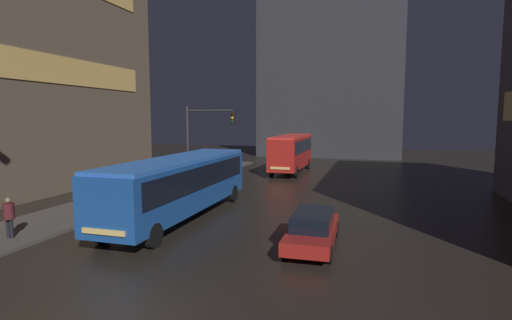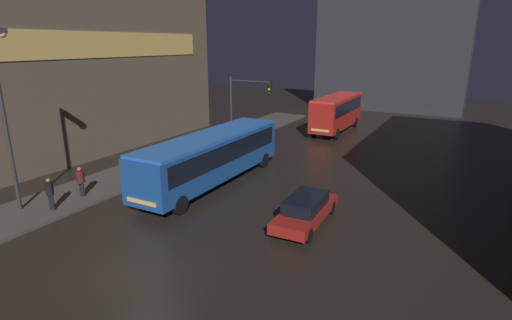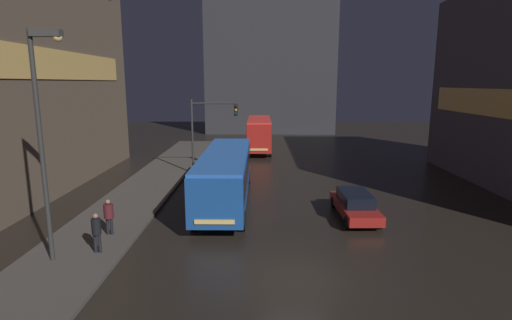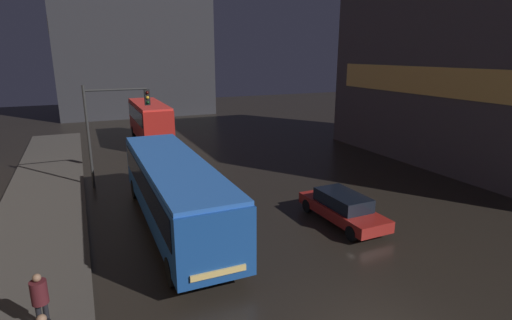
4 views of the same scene
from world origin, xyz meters
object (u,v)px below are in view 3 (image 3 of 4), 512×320
traffic_light_main (209,124)px  pedestrian_mid (96,229)px  pedestrian_near (109,213)px  car_taxi (355,204)px  bus_near (226,172)px  street_lamp_sidewalk (44,116)px  bus_far (259,131)px

traffic_light_main → pedestrian_mid: bearing=-100.9°
pedestrian_near → traffic_light_main: traffic_light_main is taller
car_taxi → traffic_light_main: bearing=-48.9°
pedestrian_near → traffic_light_main: 13.38m
pedestrian_near → car_taxi: bearing=-49.4°
car_taxi → pedestrian_mid: pedestrian_mid is taller
pedestrian_near → traffic_light_main: (3.08, 12.71, 2.83)m
car_taxi → bus_near: bearing=-21.0°
bus_near → street_lamp_sidewalk: (-6.00, -8.17, 3.96)m
traffic_light_main → bus_far: bearing=70.7°
pedestrian_mid → street_lamp_sidewalk: size_ratio=0.19×
pedestrian_mid → bus_near: bearing=124.1°
pedestrian_mid → bus_far: bearing=141.7°
bus_far → pedestrian_near: bearing=73.8°
car_taxi → bus_far: bearing=-77.4°
pedestrian_near → street_lamp_sidewalk: street_lamp_sidewalk is taller
pedestrian_near → street_lamp_sidewalk: (-1.07, -2.72, 4.69)m
pedestrian_near → pedestrian_mid: 2.02m
traffic_light_main → street_lamp_sidewalk: size_ratio=0.66×
car_taxi → pedestrian_mid: size_ratio=2.87×
pedestrian_near → bus_far: bearing=10.7°
bus_near → pedestrian_near: 7.39m
car_taxi → pedestrian_mid: bearing=21.4°
car_taxi → street_lamp_sidewalk: bearing=22.0°
bus_near → pedestrian_mid: bearing=57.9°
street_lamp_sidewalk → pedestrian_near: bearing=68.6°
pedestrian_mid → traffic_light_main: size_ratio=0.29×
pedestrian_mid → pedestrian_near: bearing=163.2°
bus_near → bus_far: size_ratio=1.32×
pedestrian_near → street_lamp_sidewalk: size_ratio=0.19×
bus_near → traffic_light_main: bearing=-75.6°
car_taxi → pedestrian_mid: (-11.77, -4.90, 0.43)m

